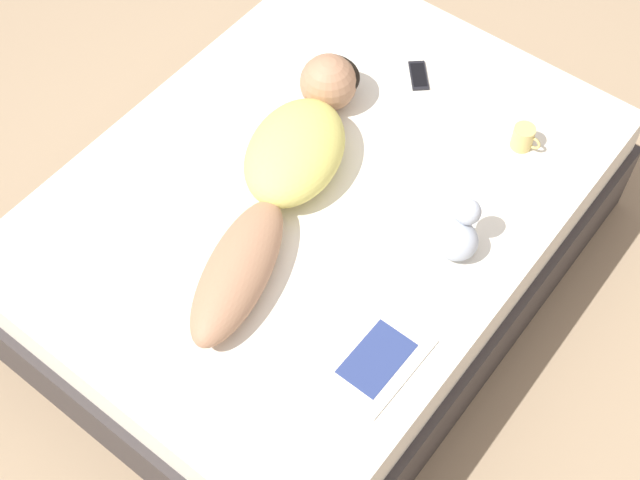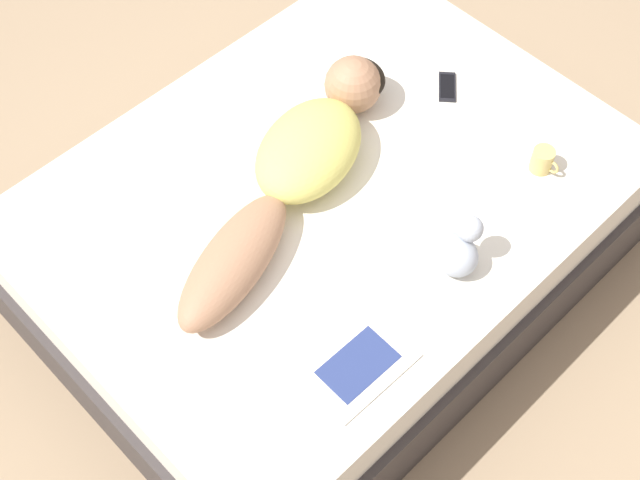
% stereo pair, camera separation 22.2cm
% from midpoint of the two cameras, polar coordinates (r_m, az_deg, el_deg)
% --- Properties ---
extents(ground_plane, '(12.00, 12.00, 0.00)m').
position_cam_midpoint_polar(ground_plane, '(3.54, -1.96, -2.05)').
color(ground_plane, '#9E8466').
extents(bed, '(1.57, 2.08, 0.55)m').
position_cam_midpoint_polar(bed, '(3.31, -2.09, 0.44)').
color(bed, '#383333').
rests_on(bed, ground_plane).
extents(person, '(0.57, 1.25, 0.21)m').
position_cam_midpoint_polar(person, '(3.03, -4.13, 4.69)').
color(person, '#A37556').
rests_on(person, bed).
extents(open_magazine, '(0.45, 0.34, 0.01)m').
position_cam_midpoint_polar(open_magazine, '(2.75, -0.46, -6.52)').
color(open_magazine, silver).
rests_on(open_magazine, bed).
extents(coffee_mug, '(0.11, 0.08, 0.09)m').
position_cam_midpoint_polar(coffee_mug, '(3.21, 10.97, 6.37)').
color(coffee_mug, tan).
rests_on(coffee_mug, bed).
extents(cell_phone, '(0.14, 0.15, 0.01)m').
position_cam_midpoint_polar(cell_phone, '(3.43, 4.46, 10.36)').
color(cell_phone, black).
rests_on(cell_phone, bed).
extents(plush_toy, '(0.16, 0.17, 0.20)m').
position_cam_midpoint_polar(plush_toy, '(2.88, 6.61, 0.23)').
color(plush_toy, '#B2BCCC').
rests_on(plush_toy, bed).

